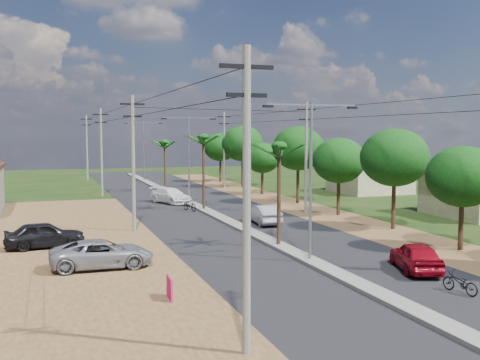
# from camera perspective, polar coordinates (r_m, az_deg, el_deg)

# --- Properties ---
(ground) EXTENTS (160.00, 160.00, 0.00)m
(ground) POSITION_cam_1_polar(r_m,az_deg,el_deg) (28.78, 7.10, -8.34)
(ground) COLOR black
(ground) RESTS_ON ground
(road) EXTENTS (12.00, 110.00, 0.04)m
(road) POSITION_cam_1_polar(r_m,az_deg,el_deg) (42.50, -1.90, -4.00)
(road) COLOR black
(road) RESTS_ON ground
(median) EXTENTS (1.00, 90.00, 0.18)m
(median) POSITION_cam_1_polar(r_m,az_deg,el_deg) (45.34, -3.03, -3.36)
(median) COLOR #605E56
(median) RESTS_ON ground
(dirt_shoulder_east) EXTENTS (5.00, 90.00, 0.03)m
(dirt_shoulder_east) POSITION_cam_1_polar(r_m,az_deg,el_deg) (45.72, 8.34, -3.43)
(dirt_shoulder_east) COLOR #4E361B
(dirt_shoulder_east) RESTS_ON ground
(house_east_far) EXTENTS (7.60, 7.50, 4.60)m
(house_east_far) POSITION_cam_1_polar(r_m,az_deg,el_deg) (62.91, 13.01, 0.92)
(house_east_far) COLOR gray
(house_east_far) RESTS_ON ground
(tree_east_b) EXTENTS (4.00, 4.00, 5.83)m
(tree_east_b) POSITION_cam_1_polar(r_m,az_deg,el_deg) (33.31, 21.67, 0.31)
(tree_east_b) COLOR black
(tree_east_b) RESTS_ON ground
(tree_east_c) EXTENTS (4.60, 4.60, 6.83)m
(tree_east_c) POSITION_cam_1_polar(r_m,az_deg,el_deg) (39.05, 15.43, 2.20)
(tree_east_c) COLOR black
(tree_east_c) RESTS_ON ground
(tree_east_d) EXTENTS (4.20, 4.20, 6.13)m
(tree_east_d) POSITION_cam_1_polar(r_m,az_deg,el_deg) (44.86, 10.02, 1.94)
(tree_east_d) COLOR black
(tree_east_d) RESTS_ON ground
(tree_east_e) EXTENTS (4.80, 4.80, 7.14)m
(tree_east_e) POSITION_cam_1_polar(r_m,az_deg,el_deg) (52.04, 5.92, 3.21)
(tree_east_e) COLOR black
(tree_east_e) RESTS_ON ground
(tree_east_f) EXTENTS (3.80, 3.80, 5.52)m
(tree_east_f) POSITION_cam_1_polar(r_m,az_deg,el_deg) (59.27, 2.28, 2.26)
(tree_east_f) COLOR black
(tree_east_f) RESTS_ON ground
(tree_east_g) EXTENTS (5.00, 5.00, 7.38)m
(tree_east_g) POSITION_cam_1_polar(r_m,az_deg,el_deg) (66.93, 0.26, 3.71)
(tree_east_g) COLOR black
(tree_east_g) RESTS_ON ground
(tree_east_h) EXTENTS (4.40, 4.40, 6.52)m
(tree_east_h) POSITION_cam_1_polar(r_m,az_deg,el_deg) (74.45, -2.01, 3.36)
(tree_east_h) COLOR black
(tree_east_h) RESTS_ON ground
(palm_median_near) EXTENTS (2.00, 2.00, 6.15)m
(palm_median_near) POSITION_cam_1_polar(r_m,az_deg,el_deg) (31.68, 4.00, 3.00)
(palm_median_near) COLOR black
(palm_median_near) RESTS_ON ground
(palm_median_mid) EXTENTS (2.00, 2.00, 6.55)m
(palm_median_mid) POSITION_cam_1_polar(r_m,az_deg,el_deg) (46.80, -3.74, 4.04)
(palm_median_mid) COLOR black
(palm_median_mid) RESTS_ON ground
(palm_median_far) EXTENTS (2.00, 2.00, 5.85)m
(palm_median_far) POSITION_cam_1_polar(r_m,az_deg,el_deg) (62.38, -7.66, 3.61)
(palm_median_far) COLOR black
(palm_median_far) RESTS_ON ground
(streetlight_near) EXTENTS (5.10, 0.18, 8.00)m
(streetlight_near) POSITION_cam_1_polar(r_m,az_deg,el_deg) (28.09, 7.20, 1.21)
(streetlight_near) COLOR gray
(streetlight_near) RESTS_ON ground
(streetlight_mid) EXTENTS (5.10, 0.18, 8.00)m
(streetlight_mid) POSITION_cam_1_polar(r_m,az_deg,el_deg) (51.67, -5.21, 2.86)
(streetlight_mid) COLOR gray
(streetlight_mid) RESTS_ON ground
(streetlight_far) EXTENTS (5.10, 0.18, 8.00)m
(streetlight_far) POSITION_cam_1_polar(r_m,az_deg,el_deg) (76.16, -9.77, 3.44)
(streetlight_far) COLOR gray
(streetlight_far) RESTS_ON ground
(utility_pole_w_a) EXTENTS (1.60, 0.24, 9.00)m
(utility_pole_w_a) POSITION_cam_1_polar(r_m,az_deg,el_deg) (16.17, 0.68, -1.49)
(utility_pole_w_a) COLOR #605E56
(utility_pole_w_a) RESTS_ON ground
(utility_pole_w_b) EXTENTS (1.60, 0.24, 9.00)m
(utility_pole_w_b) POSITION_cam_1_polar(r_m,az_deg,el_deg) (37.55, -10.80, 2.02)
(utility_pole_w_b) COLOR #605E56
(utility_pole_w_b) RESTS_ON ground
(utility_pole_w_c) EXTENTS (1.60, 0.24, 9.00)m
(utility_pole_w_c) POSITION_cam_1_polar(r_m,az_deg,el_deg) (59.39, -13.91, 2.97)
(utility_pole_w_c) COLOR #605E56
(utility_pole_w_c) RESTS_ON ground
(utility_pole_w_d) EXTENTS (1.60, 0.24, 9.00)m
(utility_pole_w_d) POSITION_cam_1_polar(r_m,az_deg,el_deg) (80.32, -15.30, 3.38)
(utility_pole_w_d) COLOR #605E56
(utility_pole_w_d) RESTS_ON ground
(utility_pole_e_b) EXTENTS (1.60, 0.24, 9.00)m
(utility_pole_e_b) POSITION_cam_1_polar(r_m,az_deg,el_deg) (45.73, 6.72, 2.56)
(utility_pole_e_b) COLOR #605E56
(utility_pole_e_b) RESTS_ON ground
(utility_pole_e_c) EXTENTS (1.60, 0.24, 9.00)m
(utility_pole_e_c) POSITION_cam_1_polar(r_m,az_deg,el_deg) (66.22, -1.62, 3.28)
(utility_pole_e_c) COLOR #605E56
(utility_pole_e_c) RESTS_ON ground
(car_red_near) EXTENTS (2.90, 4.41, 1.40)m
(car_red_near) POSITION_cam_1_polar(r_m,az_deg,el_deg) (27.91, 17.43, -7.47)
(car_red_near) COLOR maroon
(car_red_near) RESTS_ON ground
(car_silver_mid) EXTENTS (1.76, 4.28, 1.38)m
(car_silver_mid) POSITION_cam_1_polar(r_m,az_deg,el_deg) (40.14, 2.44, -3.55)
(car_silver_mid) COLOR gray
(car_silver_mid) RESTS_ON ground
(car_white_far) EXTENTS (3.60, 5.21, 1.40)m
(car_white_far) POSITION_cam_1_polar(r_m,az_deg,el_deg) (52.20, -7.03, -1.63)
(car_white_far) COLOR silver
(car_white_far) RESTS_ON ground
(car_parked_silver) EXTENTS (4.92, 2.31, 1.36)m
(car_parked_silver) POSITION_cam_1_polar(r_m,az_deg,el_deg) (28.07, -13.85, -7.35)
(car_parked_silver) COLOR gray
(car_parked_silver) RESTS_ON ground
(car_parked_dark) EXTENTS (4.53, 2.21, 1.49)m
(car_parked_dark) POSITION_cam_1_polar(r_m,az_deg,el_deg) (33.76, -19.23, -5.32)
(car_parked_dark) COLOR black
(car_parked_dark) RESTS_ON ground
(moto_rider_east) EXTENTS (0.91, 1.77, 0.89)m
(moto_rider_east) POSITION_cam_1_polar(r_m,az_deg,el_deg) (24.75, 21.43, -9.76)
(moto_rider_east) COLOR black
(moto_rider_east) RESTS_ON ground
(moto_rider_west_a) EXTENTS (1.21, 2.04, 1.01)m
(moto_rider_west_a) POSITION_cam_1_polar(r_m,az_deg,el_deg) (46.90, -5.13, -2.58)
(moto_rider_west_a) COLOR black
(moto_rider_west_a) RESTS_ON ground
(moto_rider_west_b) EXTENTS (0.89, 1.60, 0.93)m
(moto_rider_west_b) POSITION_cam_1_polar(r_m,az_deg,el_deg) (55.40, -7.33, -1.51)
(moto_rider_west_b) COLOR black
(moto_rider_west_b) RESTS_ON ground
(roadside_sign) EXTENTS (0.12, 1.09, 0.91)m
(roadside_sign) POSITION_cam_1_polar(r_m,az_deg,el_deg) (22.53, -7.17, -10.88)
(roadside_sign) COLOR #BD1152
(roadside_sign) RESTS_ON ground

